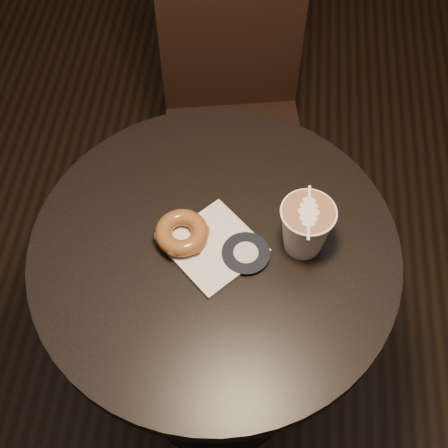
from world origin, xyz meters
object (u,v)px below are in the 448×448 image
object	(u,v)px
doughnut	(182,233)
latte_cup	(305,228)
chair	(233,100)
cafe_table	(216,294)
pastry_bag	(214,247)

from	to	relation	value
doughnut	latte_cup	distance (m)	0.23
latte_cup	chair	bearing A→B (deg)	107.12
cafe_table	latte_cup	xyz separation A→B (m)	(0.16, 0.02, 0.26)
pastry_bag	doughnut	xyz separation A→B (m)	(-0.06, 0.01, 0.02)
pastry_bag	latte_cup	xyz separation A→B (m)	(0.16, 0.02, 0.05)
cafe_table	doughnut	world-z (taller)	doughnut
doughnut	pastry_bag	bearing A→B (deg)	-12.12
pastry_bag	latte_cup	world-z (taller)	latte_cup
chair	doughnut	xyz separation A→B (m)	(-0.05, -0.58, 0.25)
cafe_table	chair	world-z (taller)	chair
cafe_table	chair	size ratio (longest dim) A/B	0.80
doughnut	latte_cup	xyz separation A→B (m)	(0.23, 0.01, 0.03)
cafe_table	chair	xyz separation A→B (m)	(-0.01, 0.59, -0.03)
cafe_table	doughnut	bearing A→B (deg)	170.40
cafe_table	pastry_bag	xyz separation A→B (m)	(-0.00, -0.00, 0.20)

